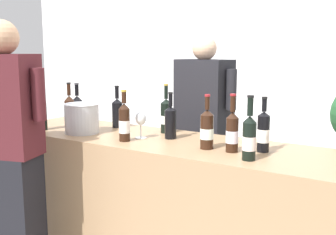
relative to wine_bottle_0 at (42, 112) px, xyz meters
The scene contains 17 objects.
wall_back 2.96m from the wine_bottle_0, 71.85° to the left, with size 8.00×0.10×2.80m, color white.
counter 1.12m from the wine_bottle_0, 12.21° to the left, with size 2.48×0.68×0.96m, color #9E7A56.
wine_bottle_0 is the anchor object (origin of this frame).
wine_bottle_1 1.61m from the wine_bottle_0, ahead, with size 0.07×0.07×0.32m.
wine_bottle_2 0.20m from the wine_bottle_0, 58.20° to the left, with size 0.07×0.07×0.34m.
wine_bottle_3 0.55m from the wine_bottle_0, 42.75° to the left, with size 0.08×0.08×0.32m.
wine_bottle_4 0.99m from the wine_bottle_0, 14.81° to the left, with size 0.08×0.08×0.31m.
wine_bottle_5 0.74m from the wine_bottle_0, ahead, with size 0.07×0.07×0.33m.
wine_bottle_6 1.59m from the wine_bottle_0, ahead, with size 0.07×0.07×0.35m.
wine_bottle_7 0.33m from the wine_bottle_0, 83.68° to the left, with size 0.08×0.08×0.32m.
wine_bottle_8 0.92m from the wine_bottle_0, 25.74° to the left, with size 0.08×0.08×0.35m.
wine_bottle_9 1.45m from the wine_bottle_0, ahead, with size 0.07×0.07×0.34m.
wine_bottle_10 1.29m from the wine_bottle_0, ahead, with size 0.08×0.08×0.33m.
wine_glass 0.79m from the wine_bottle_0, 11.44° to the left, with size 0.08×0.08×0.18m.
ice_bucket 0.34m from the wine_bottle_0, 13.14° to the left, with size 0.25×0.25×0.21m.
person_server 1.29m from the wine_bottle_0, 47.71° to the left, with size 0.60×0.31×1.65m.
person_guest 0.56m from the wine_bottle_0, 65.09° to the right, with size 0.52×0.34×1.72m.
Camera 1 is at (1.45, -2.22, 1.54)m, focal length 44.07 mm.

